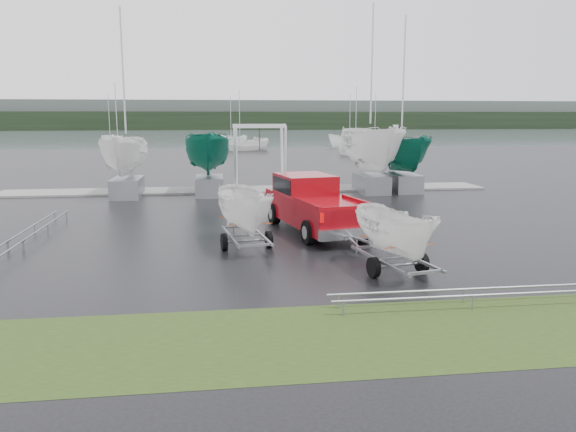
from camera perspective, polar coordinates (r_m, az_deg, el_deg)
The scene contains 23 objects.
ground_plane at distance 22.59m, azimuth -2.01°, elevation -1.66°, with size 120.00×120.00×0.00m, color black.
lake at distance 122.12m, azimuth -6.70°, elevation 7.91°, with size 300.00×300.00×0.00m, color slate.
grass_verge at distance 12.13m, azimuth 3.26°, elevation -12.24°, with size 40.00×40.00×0.00m, color #203113.
dock at distance 35.37m, azimuth -4.10°, elevation 2.69°, with size 30.00×3.00×0.12m, color gray.
treeline at distance 192.03m, azimuth -7.11°, elevation 9.59°, with size 300.00×8.00×6.00m, color black.
far_hill at distance 200.02m, azimuth -7.15°, elevation 10.18°, with size 300.00×6.00×10.00m, color #4C5651.
pickup_truck at distance 22.92m, azimuth 2.43°, elevation 1.42°, with size 3.47×6.94×2.20m.
trailer_hitched at distance 16.60m, azimuth 11.02°, elevation 2.32°, with size 1.89×3.76×4.43m.
trailer_parked at distance 19.57m, azimuth -4.41°, elevation 4.47°, with size 1.90×3.72×4.97m.
boat_hoist at distance 35.18m, azimuth -2.90°, elevation 6.95°, with size 3.30×2.18×4.12m.
keelboat_0 at distance 33.38m, azimuth -16.28°, elevation 8.48°, with size 2.44×3.20×10.61m.
keelboat_1 at distance 33.21m, azimuth -8.14°, elevation 9.23°, with size 2.61×3.20×8.04m.
keelboat_2 at distance 34.36m, azimuth 8.62°, elevation 10.20°, with size 2.97×3.20×11.15m.
keelboat_3 at distance 35.30m, azimuth 11.75°, elevation 8.62°, with size 2.40×3.20×10.57m.
mast_rack_0 at distance 24.38m, azimuth -23.82°, elevation -0.82°, with size 0.56×6.50×0.06m.
mast_rack_2 at distance 14.58m, azimuth 17.87°, elevation -7.39°, with size 7.00×0.56×0.06m.
moored_boat_0 at distance 61.62m, azimuth -16.81°, elevation 5.42°, with size 3.06×3.10×11.14m.
moored_boat_1 at distance 76.26m, azimuth -4.89°, elevation 6.64°, with size 3.38×3.30×11.99m.
moored_boat_2 at distance 66.75m, azimuth 6.85°, elevation 6.11°, with size 2.75×2.77×10.67m.
moored_boat_3 at distance 89.18m, azimuth 6.26°, elevation 7.12°, with size 3.57×3.52×11.74m.
moored_boat_4 at distance 93.25m, azimuth -17.57°, elevation 6.84°, with size 3.36×3.41×11.68m.
moored_boat_5 at distance 97.47m, azimuth -5.79°, elevation 7.38°, with size 3.37×3.36×11.16m.
moored_boat_6 at distance 87.11m, azimuth 8.77°, elevation 6.99°, with size 2.70×2.77×11.55m.
Camera 1 is at (-2.16, -22.01, 4.62)m, focal length 35.00 mm.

